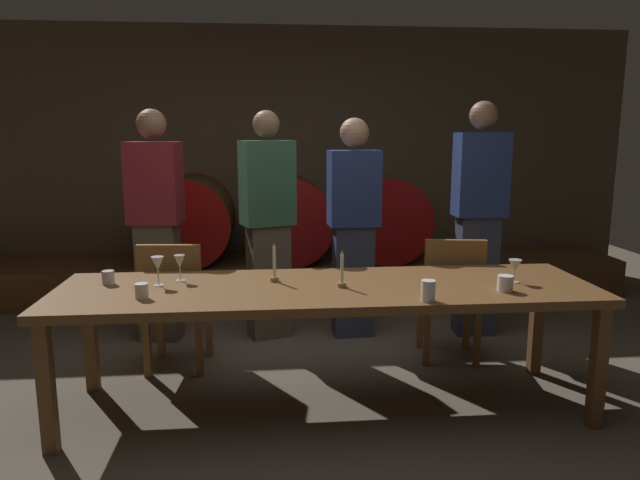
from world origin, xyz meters
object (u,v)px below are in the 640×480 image
wine_barrel_left (191,219)px  wine_barrel_right (382,217)px  guest_far_right (479,217)px  wine_glass_left (158,264)px  dining_table (327,296)px  wine_glass_right (515,266)px  guest_center_right (353,226)px  wine_glass_center (180,263)px  chair_right (451,293)px  guest_center_left (268,224)px  cup_center_left (142,291)px  chair_left (175,300)px  candle_right (342,277)px  cup_center_right (428,291)px  wine_barrel_center (288,218)px  guest_far_left (156,224)px  cup_far_left (108,278)px  candle_left (274,270)px  cup_far_right (505,283)px

wine_barrel_left → wine_barrel_right: bearing=0.0°
guest_far_right → wine_glass_left: bearing=27.4°
dining_table → wine_glass_right: size_ratio=22.40×
guest_center_right → wine_glass_left: size_ratio=10.12×
wine_glass_center → wine_glass_right: size_ratio=1.14×
chair_right → guest_center_right: (-0.59, 0.60, 0.38)m
guest_center_left → wine_glass_center: bearing=45.5°
wine_glass_center → cup_center_left: bearing=-112.5°
guest_center_left → wine_glass_right: bearing=118.8°
dining_table → chair_left: (-0.94, 0.62, -0.18)m
dining_table → candle_right: bearing=-25.6°
guest_far_right → dining_table: bearing=43.6°
cup_center_right → wine_barrel_center: bearing=102.2°
candle_right → wine_glass_right: candle_right is taller
chair_right → wine_glass_center: wine_glass_center is taller
wine_barrel_center → guest_far_right: guest_far_right is taller
wine_glass_left → cup_center_left: size_ratio=2.07×
chair_right → guest_center_right: bearing=-37.6°
wine_barrel_center → guest_center_right: size_ratio=0.51×
guest_far_right → wine_glass_left: size_ratio=10.86×
guest_center_left → candle_right: guest_center_left is taller
guest_far_left → cup_far_left: size_ratio=22.50×
cup_far_left → guest_far_right: bearing=22.1°
guest_far_right → candle_left: bearing=35.0°
guest_center_right → cup_far_left: bearing=31.3°
candle_left → cup_center_left: (-0.69, -0.29, -0.02)m
wine_barrel_left → chair_right: 2.70m
chair_right → cup_center_right: bearing=73.3°
guest_center_right → guest_far_left: bearing=-4.8°
chair_right → guest_far_left: size_ratio=0.51×
guest_center_left → wine_glass_left: 1.31m
wine_barrel_left → chair_left: wine_barrel_left is taller
guest_center_right → wine_glass_right: size_ratio=12.57×
wine_barrel_left → wine_glass_left: 2.36m
dining_table → cup_far_right: cup_far_right is taller
dining_table → guest_center_left: size_ratio=1.73×
wine_glass_center → cup_far_left: size_ratio=1.97×
guest_center_left → wine_glass_left: bearing=43.1°
wine_glass_left → cup_center_right: 1.48m
wine_barrel_center → cup_far_left: size_ratio=11.16×
dining_table → wine_glass_left: (-0.94, 0.08, 0.18)m
wine_glass_right → cup_center_right: size_ratio=1.23×
guest_far_left → cup_far_right: size_ratio=20.23×
candle_left → cup_far_left: candle_left is taller
chair_right → cup_center_left: (-1.90, -0.79, 0.28)m
chair_left → guest_far_left: bearing=-66.9°
wine_glass_center → guest_center_right: bearing=41.8°
wine_barrel_left → guest_center_left: size_ratio=0.50×
chair_right → wine_glass_right: 0.74m
guest_far_left → cup_center_left: (0.18, -1.42, -0.13)m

